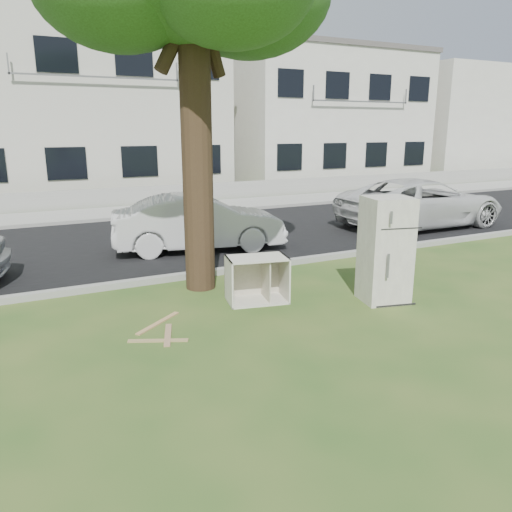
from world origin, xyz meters
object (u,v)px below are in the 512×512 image
fridge (385,250)px  car_right (421,203)px  cabinet (257,279)px  car_center (199,223)px

fridge → car_right: 7.22m
cabinet → car_center: bearing=95.8°
fridge → car_center: bearing=120.8°
car_right → fridge: bearing=131.3°
fridge → car_center: size_ratio=0.44×
car_right → cabinet: bearing=117.5°
cabinet → car_right: bearing=38.9°
car_center → car_right: size_ratio=0.79×
fridge → car_center: (-1.55, 4.89, -0.22)m
cabinet → car_right: (7.39, 3.82, 0.33)m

